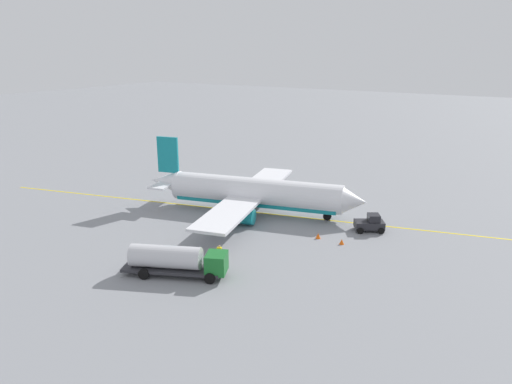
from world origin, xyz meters
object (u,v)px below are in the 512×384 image
(fuel_tanker, at_px, (176,260))
(pushback_tug, at_px, (370,223))
(safety_cone_nose, at_px, (318,236))
(safety_cone_wingtip, at_px, (342,242))
(airplane, at_px, (253,193))
(refueling_worker, at_px, (219,253))

(fuel_tanker, height_order, pushback_tug, fuel_tanker)
(safety_cone_nose, relative_size, safety_cone_wingtip, 1.06)
(airplane, height_order, pushback_tug, airplane)
(pushback_tug, xyz_separation_m, safety_cone_nose, (-4.56, -5.64, -0.67))
(fuel_tanker, distance_m, safety_cone_wingtip, 19.91)
(pushback_tug, distance_m, safety_cone_nose, 7.28)
(pushback_tug, bearing_deg, fuel_tanker, -119.98)
(refueling_worker, bearing_deg, pushback_tug, 56.26)
(pushback_tug, bearing_deg, refueling_worker, -123.74)
(fuel_tanker, height_order, safety_cone_nose, fuel_tanker)
(airplane, bearing_deg, safety_cone_wingtip, -16.50)
(refueling_worker, height_order, safety_cone_wingtip, refueling_worker)
(fuel_tanker, xyz_separation_m, safety_cone_nose, (8.24, 16.54, -1.39))
(airplane, xyz_separation_m, refueling_worker, (5.13, -15.36, -1.98))
(pushback_tug, relative_size, safety_cone_nose, 6.16)
(refueling_worker, distance_m, safety_cone_wingtip, 14.70)
(fuel_tanker, xyz_separation_m, refueling_worker, (1.56, 5.36, -0.91))
(pushback_tug, height_order, safety_cone_wingtip, pushback_tug)
(airplane, bearing_deg, refueling_worker, -71.53)
(safety_cone_nose, bearing_deg, airplane, 160.56)
(fuel_tanker, distance_m, safety_cone_nose, 18.53)
(pushback_tug, height_order, safety_cone_nose, pushback_tug)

